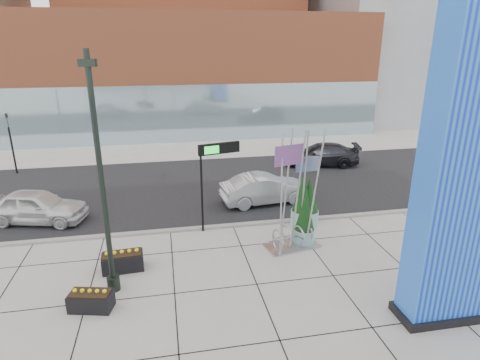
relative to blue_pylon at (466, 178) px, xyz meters
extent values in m
plane|color=#9E9991|center=(-6.47, 3.86, -4.72)|extent=(160.00, 160.00, 0.00)
cube|color=black|center=(-6.47, 13.86, -4.71)|extent=(80.00, 12.00, 0.02)
cube|color=gray|center=(-6.47, 7.86, -4.66)|extent=(80.00, 0.30, 0.12)
cube|color=#AE5532|center=(-5.47, 30.86, 0.78)|extent=(34.00, 10.00, 11.00)
cube|color=#8CA5B2|center=(-5.47, 26.06, -2.22)|extent=(34.00, 0.60, 5.00)
cube|color=slate|center=(19.53, 35.86, 4.28)|extent=(20.00, 18.00, 18.00)
cube|color=#0E2ED3|center=(0.00, 0.00, 0.17)|extent=(2.73, 1.11, 9.78)
cube|color=black|center=(0.00, 0.00, -4.59)|extent=(2.94, 1.33, 0.27)
cylinder|color=black|center=(-10.60, 3.53, -0.58)|extent=(0.19, 0.19, 8.29)
cylinder|color=black|center=(-10.60, 3.53, -4.46)|extent=(0.46, 0.46, 0.52)
cube|color=black|center=(-10.60, 3.53, 3.15)|extent=(0.55, 0.32, 0.23)
cube|color=#AAADAF|center=(-3.30, 5.39, -4.69)|extent=(2.48, 1.58, 0.06)
cylinder|color=#AAADAF|center=(-4.03, 5.18, -2.11)|extent=(0.09, 0.09, 5.22)
cylinder|color=#AAADAF|center=(-3.61, 5.55, -2.11)|extent=(0.09, 0.09, 5.22)
cylinder|color=#AAADAF|center=(-3.20, 5.28, -2.11)|extent=(0.09, 0.09, 5.22)
cylinder|color=#AAADAF|center=(-2.73, 5.60, -2.11)|extent=(0.09, 0.09, 5.22)
cylinder|color=#AAADAF|center=(-2.47, 5.13, -2.11)|extent=(0.09, 0.09, 5.22)
torus|color=#AAADAF|center=(-4.08, 5.28, -4.22)|extent=(0.26, 0.95, 0.95)
torus|color=#AAADAF|center=(-3.56, 5.49, -4.22)|extent=(0.26, 0.95, 0.95)
torus|color=#AAADAF|center=(-3.04, 5.28, -4.22)|extent=(0.26, 0.95, 0.95)
torus|color=#AAADAF|center=(-2.52, 5.49, -4.22)|extent=(0.26, 0.95, 0.95)
cube|color=red|center=(-3.61, 5.39, -0.55)|extent=(1.32, 0.43, 0.83)
cube|color=#AAADAF|center=(-2.67, 5.49, -1.07)|extent=(1.04, 0.16, 0.63)
cylinder|color=gray|center=(-10.81, 5.23, -4.37)|extent=(0.36, 0.36, 0.71)
cylinder|color=black|center=(-6.95, 7.66, -2.66)|extent=(0.10, 0.10, 4.12)
cube|color=black|center=(-6.07, 7.66, -0.79)|extent=(1.95, 0.64, 0.49)
cube|color=#19D833|center=(-6.46, 7.55, -0.79)|extent=(0.67, 0.18, 0.34)
cylinder|color=#87B6B3|center=(-1.81, 7.46, -4.38)|extent=(0.99, 0.99, 0.69)
cylinder|color=black|center=(-1.81, 7.46, -4.03)|extent=(0.91, 0.91, 0.06)
cone|color=black|center=(-1.81, 7.46, -3.14)|extent=(0.89, 0.89, 1.78)
cylinder|color=#87B6B3|center=(-2.14, 7.46, -4.35)|extent=(1.08, 1.08, 0.75)
cylinder|color=black|center=(-2.14, 7.46, -3.97)|extent=(0.99, 0.99, 0.06)
cone|color=black|center=(-2.14, 7.46, -3.00)|extent=(0.97, 0.97, 1.94)
cylinder|color=#87B6B3|center=(-2.67, 5.66, -4.39)|extent=(0.94, 0.94, 0.66)
cylinder|color=black|center=(-2.67, 5.66, -4.06)|extent=(0.87, 0.87, 0.06)
cone|color=black|center=(-2.67, 5.66, -3.22)|extent=(0.85, 0.85, 1.70)
cube|color=black|center=(-10.38, 4.86, -4.39)|extent=(1.61, 0.89, 0.67)
cube|color=black|center=(-10.38, 4.86, -4.03)|extent=(1.49, 0.77, 0.07)
cube|color=black|center=(-11.22, 2.51, -4.42)|extent=(1.52, 1.01, 0.60)
cube|color=black|center=(-11.22, 2.51, -4.10)|extent=(1.40, 0.89, 0.06)
imported|color=silver|center=(-14.86, 10.23, -3.91)|extent=(5.11, 3.05, 1.63)
imported|color=#B0B2B8|center=(-3.19, 10.53, -3.92)|extent=(5.06, 2.27, 1.61)
imported|color=black|center=(2.53, 16.79, -3.94)|extent=(5.77, 3.42, 1.57)
cylinder|color=black|center=(-18.47, 18.86, -3.12)|extent=(0.12, 0.12, 3.20)
imported|color=black|center=(-18.47, 18.86, -1.07)|extent=(0.15, 0.18, 0.90)
camera|label=1|loc=(-8.51, -9.51, 3.72)|focal=30.00mm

